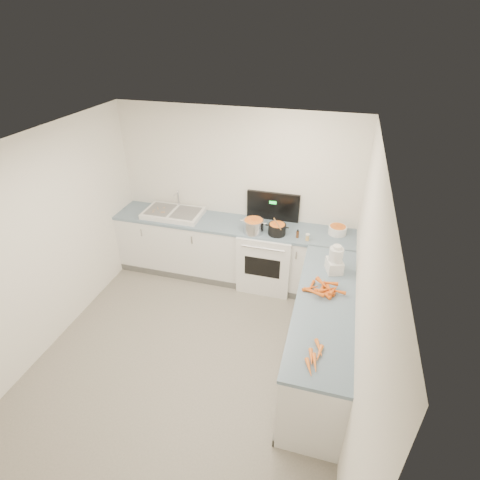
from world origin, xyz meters
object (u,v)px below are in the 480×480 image
(spice_jar, at_px, (307,238))
(extract_bottle, at_px, (297,234))
(black_pot, at_px, (277,230))
(mixing_bowl, at_px, (337,230))
(steel_pot, at_px, (254,227))
(sink, at_px, (173,213))
(food_processor, at_px, (335,260))
(stove, at_px, (267,256))

(spice_jar, bearing_deg, extract_bottle, 164.52)
(black_pot, distance_m, extract_bottle, 0.28)
(mixing_bowl, distance_m, spice_jar, 0.47)
(steel_pot, height_order, mixing_bowl, steel_pot)
(sink, relative_size, black_pot, 3.60)
(spice_jar, height_order, food_processor, food_processor)
(extract_bottle, height_order, food_processor, food_processor)
(extract_bottle, height_order, spice_jar, extract_bottle)
(stove, height_order, black_pot, stove)
(extract_bottle, bearing_deg, mixing_bowl, 26.26)
(black_pot, bearing_deg, extract_bottle, -3.78)
(food_processor, bearing_deg, extract_bottle, 128.25)
(black_pot, xyz_separation_m, extract_bottle, (0.28, -0.02, -0.02))
(steel_pot, distance_m, food_processor, 1.30)
(food_processor, bearing_deg, steel_pot, 150.13)
(black_pot, relative_size, food_processor, 0.68)
(steel_pot, xyz_separation_m, black_pot, (0.32, 0.03, -0.02))
(mixing_bowl, bearing_deg, extract_bottle, -153.74)
(black_pot, distance_m, food_processor, 1.05)
(stove, height_order, sink, stove)
(black_pot, bearing_deg, steel_pot, -174.60)
(stove, relative_size, steel_pot, 4.82)
(stove, bearing_deg, food_processor, -40.18)
(stove, height_order, steel_pot, stove)
(steel_pot, relative_size, food_processor, 0.81)
(black_pot, relative_size, mixing_bowl, 0.97)
(spice_jar, bearing_deg, steel_pot, 177.97)
(mixing_bowl, bearing_deg, food_processor, -89.54)
(steel_pot, height_order, extract_bottle, steel_pot)
(stove, bearing_deg, mixing_bowl, 6.69)
(stove, relative_size, food_processor, 3.88)
(sink, relative_size, steel_pot, 3.04)
(sink, xyz_separation_m, black_pot, (1.59, -0.14, 0.03))
(sink, bearing_deg, spice_jar, -5.53)
(extract_bottle, relative_size, food_processor, 0.28)
(steel_pot, relative_size, mixing_bowl, 1.15)
(sink, relative_size, mixing_bowl, 3.50)
(sink, distance_m, extract_bottle, 1.88)
(mixing_bowl, relative_size, food_processor, 0.70)
(spice_jar, bearing_deg, black_pot, 172.33)
(extract_bottle, bearing_deg, spice_jar, -15.48)
(mixing_bowl, height_order, extract_bottle, mixing_bowl)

